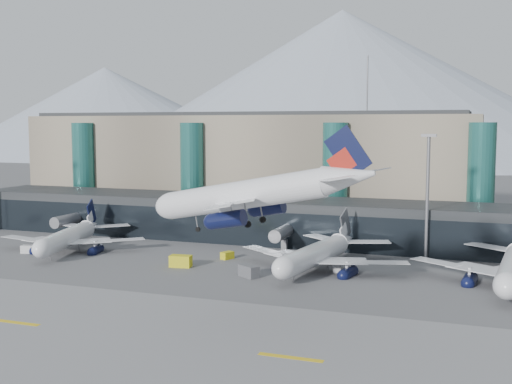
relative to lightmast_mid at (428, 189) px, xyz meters
The scene contains 17 objects.
ground 58.41m from the lightmast_mid, 122.01° to the right, with size 900.00×900.00×0.00m, color #515154.
runway_strip 71.25m from the lightmast_mid, 115.46° to the right, with size 400.00×40.00×0.04m, color slate.
runway_markings 71.24m from the lightmast_mid, 115.46° to the right, with size 128.00×1.00×0.02m.
concourse 32.94m from the lightmast_mid, 162.04° to the left, with size 170.00×27.00×10.00m.
terminal_main 69.21m from the lightmast_mid, 142.63° to the left, with size 130.00×30.00×31.00m.
teal_towers 51.97m from the lightmast_mid, 149.97° to the left, with size 116.40×19.40×46.00m.
mountain_ridge 333.77m from the lightmast_mid, 92.42° to the left, with size 910.00×400.00×110.00m.
lightmast_mid is the anchor object (origin of this frame).
hero_jet 54.70m from the lightmast_mid, 108.16° to the right, with size 34.23×34.52×11.17m.
jet_parked_left 76.71m from the lightmast_mid, 168.13° to the right, with size 33.41×34.47×11.07m.
jet_parked_mid 25.87m from the lightmast_mid, 139.27° to the right, with size 35.55×35.83×11.59m.
veh_a 85.02m from the lightmast_mid, 164.60° to the right, with size 2.98×1.67×1.67m, color silver.
veh_b 42.93m from the lightmast_mid, 160.52° to the right, with size 2.60×1.60×1.50m, color gold.
veh_c 41.49m from the lightmast_mid, 136.97° to the right, with size 3.89×2.06×2.16m, color #4C4D51.
veh_d 22.22m from the lightmast_mid, 35.55° to the right, with size 2.96×1.59×1.69m, color silver.
veh_g 26.26m from the lightmast_mid, 130.57° to the right, with size 2.55×1.49×1.49m, color silver.
veh_h 51.65m from the lightmast_mid, 151.94° to the right, with size 4.14×2.18×2.29m, color gold.
Camera 1 is at (40.90, -85.32, 27.40)m, focal length 45.00 mm.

